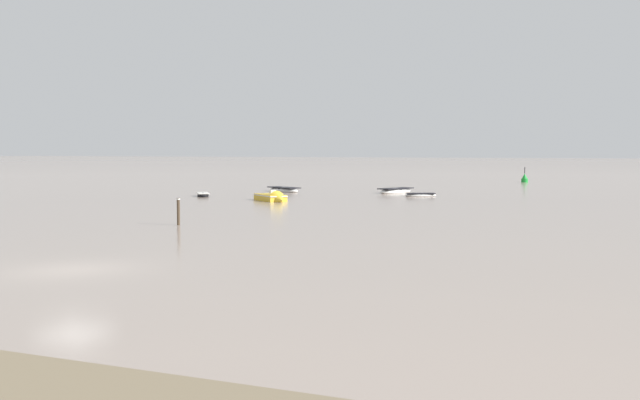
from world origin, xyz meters
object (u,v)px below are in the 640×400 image
rowboat_moored_0 (421,195)px  rowboat_moored_1 (284,190)px  rowboat_moored_2 (203,195)px  rowboat_moored_3 (396,191)px  channel_buoy (525,179)px  motorboat_moored_1 (273,199)px  mooring_post_near (178,212)px

rowboat_moored_0 → rowboat_moored_1: bearing=146.7°
rowboat_moored_2 → rowboat_moored_3: rowboat_moored_3 is taller
rowboat_moored_3 → channel_buoy: size_ratio=2.10×
motorboat_moored_1 → mooring_post_near: (3.99, -20.59, 0.56)m
rowboat_moored_2 → mooring_post_near: bearing=-7.9°
mooring_post_near → rowboat_moored_0: bearing=79.1°
rowboat_moored_1 → channel_buoy: size_ratio=2.05×
rowboat_moored_0 → rowboat_moored_1: 15.75m
rowboat_moored_2 → mooring_post_near: mooring_post_near is taller
motorboat_moored_1 → channel_buoy: 49.80m
rowboat_moored_1 → motorboat_moored_1: size_ratio=1.05×
rowboat_moored_0 → rowboat_moored_1: rowboat_moored_1 is taller
rowboat_moored_0 → motorboat_moored_1: motorboat_moored_1 is taller
rowboat_moored_2 → mooring_post_near: size_ratio=1.76×
channel_buoy → mooring_post_near: bearing=-99.4°
motorboat_moored_1 → channel_buoy: channel_buoy is taller
rowboat_moored_2 → channel_buoy: bearing=114.2°
rowboat_moored_0 → rowboat_moored_3: rowboat_moored_3 is taller
rowboat_moored_2 → motorboat_moored_1: bearing=33.3°
channel_buoy → motorboat_moored_1: bearing=-107.8°
rowboat_moored_1 → channel_buoy: (20.67, 33.95, 0.27)m
mooring_post_near → channel_buoy: bearing=80.6°
rowboat_moored_2 → mooring_post_near: (13.24, -23.93, 0.64)m
mooring_post_near → motorboat_moored_1: bearing=101.0°
rowboat_moored_1 → channel_buoy: bearing=-93.2°
rowboat_moored_0 → motorboat_moored_1: bearing=-157.4°
rowboat_moored_1 → mooring_post_near: mooring_post_near is taller
rowboat_moored_3 → motorboat_moored_1: size_ratio=1.08×
rowboat_moored_0 → motorboat_moored_1: size_ratio=0.70×
rowboat_moored_1 → channel_buoy: 39.75m
rowboat_moored_3 → channel_buoy: (9.02, 31.27, 0.26)m
rowboat_moored_1 → mooring_post_near: size_ratio=2.62×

